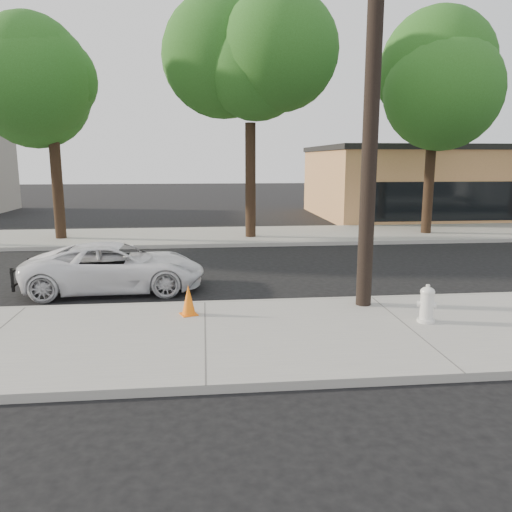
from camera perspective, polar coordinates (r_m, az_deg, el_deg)
name	(u,v)px	position (r m, az deg, el deg)	size (l,w,h in m)	color
ground	(205,286)	(13.77, -5.89, -3.39)	(120.00, 120.00, 0.00)	black
near_sidewalk	(205,338)	(9.64, -5.82, -9.28)	(90.00, 4.40, 0.15)	gray
far_sidewalk	(204,236)	(22.10, -5.96, 2.25)	(90.00, 5.00, 0.15)	gray
curb_near	(205,305)	(11.73, -5.87, -5.57)	(90.00, 0.12, 0.16)	#9E9B93
building_main	(465,183)	(33.44, 22.79, 7.72)	(18.00, 10.00, 4.00)	tan
utility_pole	(372,97)	(11.31, 13.11, 17.28)	(1.40, 0.34, 9.00)	black
tree_b	(54,89)	(22.36, -22.09, 17.26)	(4.34, 4.20, 8.45)	black
tree_c	(256,71)	(21.39, -0.01, 20.40)	(4.96, 4.80, 9.55)	black
tree_d	(441,89)	(23.79, 20.38, 17.47)	(4.50, 4.35, 8.75)	black
police_cruiser	(116,267)	(13.55, -15.70, -1.22)	(2.11, 4.58, 1.27)	white
fire_hydrant	(427,305)	(10.72, 18.93, -5.33)	(0.39, 0.36, 0.73)	silver
traffic_cone	(188,300)	(10.72, -7.72, -5.04)	(0.43, 0.43, 0.65)	orange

